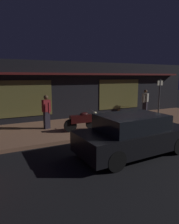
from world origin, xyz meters
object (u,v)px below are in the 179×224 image
(motorcycle, at_px, (82,120))
(parked_car_far, at_px, (133,134))
(bicycle_parked, at_px, (121,118))
(person_photographer, at_px, (46,111))
(sign_post, at_px, (159,95))
(person_bystander, at_px, (145,101))

(motorcycle, relative_size, parked_car_far, 0.41)
(bicycle_parked, relative_size, person_photographer, 0.92)
(sign_post, height_order, parked_car_far, sign_post)
(bicycle_parked, bearing_deg, person_photographer, 166.84)
(bicycle_parked, xyz_separation_m, person_bystander, (3.25, 1.74, 0.52))
(motorcycle, xyz_separation_m, sign_post, (5.85, 0.93, 0.86))
(bicycle_parked, height_order, sign_post, sign_post)
(person_photographer, bearing_deg, parked_car_far, -64.98)
(bicycle_parked, xyz_separation_m, sign_post, (3.44, 0.68, 1.00))
(motorcycle, relative_size, sign_post, 0.71)
(bicycle_parked, bearing_deg, sign_post, 11.12)
(parked_car_far, bearing_deg, person_bystander, 44.78)
(person_bystander, xyz_separation_m, sign_post, (0.19, -1.06, 0.48))
(person_photographer, relative_size, person_bystander, 1.00)
(person_bystander, bearing_deg, parked_car_far, -135.22)
(person_bystander, xyz_separation_m, parked_car_far, (-5.10, -5.06, -0.32))
(bicycle_parked, bearing_deg, motorcycle, -174.04)
(motorcycle, height_order, person_photographer, person_photographer)
(motorcycle, xyz_separation_m, person_bystander, (5.67, 1.99, 0.38))
(person_photographer, xyz_separation_m, sign_post, (7.25, -0.21, 0.48))
(bicycle_parked, height_order, person_photographer, person_photographer)
(person_bystander, bearing_deg, motorcycle, -160.64)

